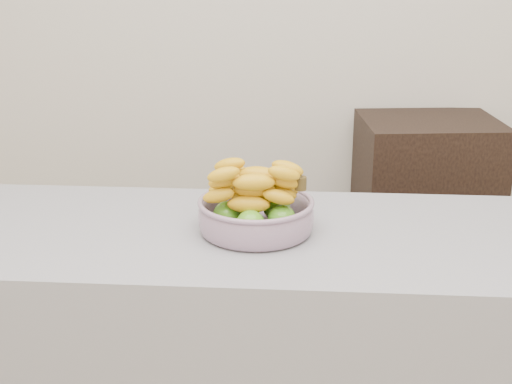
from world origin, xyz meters
TOP-DOWN VIEW (x-y plane):
  - cabinet at (0.55, 1.78)m, footprint 0.56×0.47m
  - fruit_bowl at (-0.03, 0.68)m, footprint 0.28×0.28m

SIDE VIEW (x-z plane):
  - cabinet at x=0.55m, z-range 0.00..0.92m
  - fruit_bowl at x=-0.03m, z-range 0.87..1.04m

